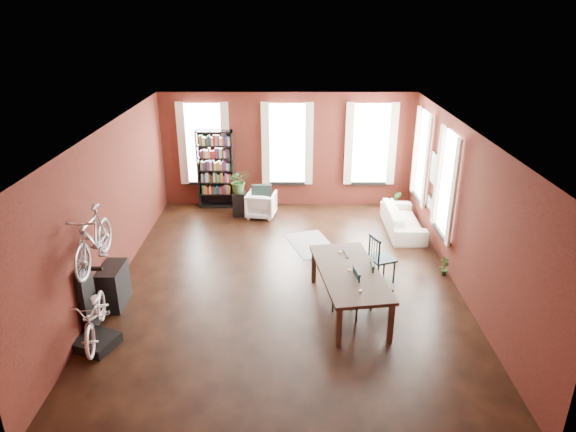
{
  "coord_description": "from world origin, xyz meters",
  "views": [
    {
      "loc": [
        0.09,
        -9.41,
        5.35
      ],
      "look_at": [
        0.04,
        0.6,
        1.23
      ],
      "focal_mm": 32.0,
      "sensor_mm": 36.0,
      "label": 1
    }
  ],
  "objects_px": {
    "dining_table": "(349,290)",
    "dining_chair_d": "(382,258)",
    "bike_trainer": "(97,342)",
    "console_table": "(114,286)",
    "dining_chair_b": "(337,272)",
    "plant_stand": "(239,204)",
    "cream_sofa": "(403,216)",
    "white_armchair": "(261,203)",
    "dining_chair_c": "(381,285)",
    "bicycle_floor": "(92,295)",
    "dining_chair_a": "(345,294)",
    "bookshelf": "(216,170)"
  },
  "relations": [
    {
      "from": "white_armchair",
      "to": "plant_stand",
      "type": "xyz_separation_m",
      "value": [
        -0.6,
        0.08,
        -0.05
      ]
    },
    {
      "from": "bicycle_floor",
      "to": "plant_stand",
      "type": "bearing_deg",
      "value": 62.25
    },
    {
      "from": "white_armchair",
      "to": "bicycle_floor",
      "type": "bearing_deg",
      "value": 76.62
    },
    {
      "from": "dining_chair_d",
      "to": "plant_stand",
      "type": "height_order",
      "value": "dining_chair_d"
    },
    {
      "from": "dining_chair_d",
      "to": "bike_trainer",
      "type": "xyz_separation_m",
      "value": [
        -5.16,
        -2.3,
        -0.42
      ]
    },
    {
      "from": "cream_sofa",
      "to": "plant_stand",
      "type": "xyz_separation_m",
      "value": [
        -4.25,
        1.02,
        -0.07
      ]
    },
    {
      "from": "cream_sofa",
      "to": "bike_trainer",
      "type": "height_order",
      "value": "cream_sofa"
    },
    {
      "from": "dining_chair_c",
      "to": "bike_trainer",
      "type": "height_order",
      "value": "dining_chair_c"
    },
    {
      "from": "bookshelf",
      "to": "dining_table",
      "type": "bearing_deg",
      "value": -59.22
    },
    {
      "from": "dining_table",
      "to": "console_table",
      "type": "relative_size",
      "value": 2.96
    },
    {
      "from": "dining_chair_a",
      "to": "dining_chair_c",
      "type": "bearing_deg",
      "value": 108.32
    },
    {
      "from": "dining_chair_a",
      "to": "dining_chair_b",
      "type": "height_order",
      "value": "dining_chair_a"
    },
    {
      "from": "plant_stand",
      "to": "bicycle_floor",
      "type": "xyz_separation_m",
      "value": [
        -1.83,
        -5.83,
        0.65
      ]
    },
    {
      "from": "dining_table",
      "to": "white_armchair",
      "type": "distance_m",
      "value": 4.96
    },
    {
      "from": "white_armchair",
      "to": "plant_stand",
      "type": "bearing_deg",
      "value": 1.79
    },
    {
      "from": "dining_chair_b",
      "to": "cream_sofa",
      "type": "height_order",
      "value": "dining_chair_b"
    },
    {
      "from": "dining_table",
      "to": "console_table",
      "type": "distance_m",
      "value": 4.47
    },
    {
      "from": "console_table",
      "to": "bike_trainer",
      "type": "bearing_deg",
      "value": -85.55
    },
    {
      "from": "dining_table",
      "to": "dining_chair_d",
      "type": "relative_size",
      "value": 2.32
    },
    {
      "from": "dining_chair_d",
      "to": "bookshelf",
      "type": "height_order",
      "value": "bookshelf"
    },
    {
      "from": "dining_chair_b",
      "to": "bike_trainer",
      "type": "xyz_separation_m",
      "value": [
        -4.2,
        -1.87,
        -0.32
      ]
    },
    {
      "from": "bookshelf",
      "to": "console_table",
      "type": "relative_size",
      "value": 2.75
    },
    {
      "from": "dining_chair_c",
      "to": "dining_chair_d",
      "type": "bearing_deg",
      "value": -7.48
    },
    {
      "from": "dining_chair_c",
      "to": "bicycle_floor",
      "type": "bearing_deg",
      "value": 107.45
    },
    {
      "from": "dining_table",
      "to": "white_armchair",
      "type": "height_order",
      "value": "dining_table"
    },
    {
      "from": "dining_chair_c",
      "to": "dining_chair_d",
      "type": "relative_size",
      "value": 0.91
    },
    {
      "from": "dining_chair_b",
      "to": "cream_sofa",
      "type": "xyz_separation_m",
      "value": [
        1.93,
        2.98,
        -0.0
      ]
    },
    {
      "from": "dining_chair_d",
      "to": "white_armchair",
      "type": "distance_m",
      "value": 4.41
    },
    {
      "from": "dining_table",
      "to": "dining_chair_b",
      "type": "xyz_separation_m",
      "value": [
        -0.16,
        0.67,
        0.01
      ]
    },
    {
      "from": "bookshelf",
      "to": "cream_sofa",
      "type": "xyz_separation_m",
      "value": [
        4.95,
        -1.7,
        -0.69
      ]
    },
    {
      "from": "bike_trainer",
      "to": "bookshelf",
      "type": "bearing_deg",
      "value": 79.83
    },
    {
      "from": "dining_chair_b",
      "to": "dining_chair_a",
      "type": "bearing_deg",
      "value": -1.12
    },
    {
      "from": "dining_chair_d",
      "to": "bookshelf",
      "type": "relative_size",
      "value": 0.46
    },
    {
      "from": "white_armchair",
      "to": "plant_stand",
      "type": "relative_size",
      "value": 1.15
    },
    {
      "from": "plant_stand",
      "to": "dining_chair_d",
      "type": "bearing_deg",
      "value": -47.35
    },
    {
      "from": "dining_chair_c",
      "to": "white_armchair",
      "type": "relative_size",
      "value": 1.22
    },
    {
      "from": "bike_trainer",
      "to": "console_table",
      "type": "height_order",
      "value": "console_table"
    },
    {
      "from": "bike_trainer",
      "to": "white_armchair",
      "type": "bearing_deg",
      "value": 66.88
    },
    {
      "from": "plant_stand",
      "to": "bookshelf",
      "type": "bearing_deg",
      "value": 135.77
    },
    {
      "from": "dining_chair_b",
      "to": "dining_table",
      "type": "bearing_deg",
      "value": 8.25
    },
    {
      "from": "bookshelf",
      "to": "dining_chair_b",
      "type": "bearing_deg",
      "value": -57.13
    },
    {
      "from": "dining_table",
      "to": "dining_chair_d",
      "type": "xyz_separation_m",
      "value": [
        0.8,
        1.1,
        0.11
      ]
    },
    {
      "from": "dining_chair_a",
      "to": "dining_chair_b",
      "type": "distance_m",
      "value": 0.93
    },
    {
      "from": "bookshelf",
      "to": "cream_sofa",
      "type": "bearing_deg",
      "value": -18.95
    },
    {
      "from": "cream_sofa",
      "to": "plant_stand",
      "type": "height_order",
      "value": "cream_sofa"
    },
    {
      "from": "bicycle_floor",
      "to": "dining_chair_c",
      "type": "bearing_deg",
      "value": 4.0
    },
    {
      "from": "dining_chair_a",
      "to": "plant_stand",
      "type": "relative_size",
      "value": 1.44
    },
    {
      "from": "dining_chair_b",
      "to": "plant_stand",
      "type": "relative_size",
      "value": 1.23
    },
    {
      "from": "bike_trainer",
      "to": "dining_table",
      "type": "bearing_deg",
      "value": 15.45
    },
    {
      "from": "plant_stand",
      "to": "dining_chair_b",
      "type": "bearing_deg",
      "value": -59.82
    }
  ]
}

